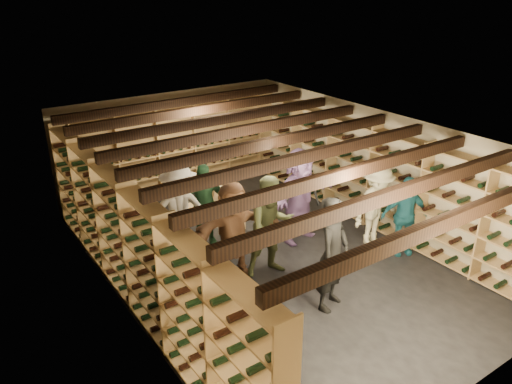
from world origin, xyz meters
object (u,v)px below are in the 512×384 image
object	(u,v)px
person_3	(376,206)
person_5	(233,231)
crate_stack_right	(194,212)
person_4	(404,216)
person_2	(271,227)
person_10	(204,205)
person_7	(232,209)
person_11	(299,195)
person_0	(196,295)
crate_loose	(232,228)
crate_stack_left	(221,201)
person_1	(333,254)
person_12	(302,193)
person_9	(180,213)

from	to	relation	value
person_3	person_5	size ratio (longest dim) A/B	0.92
crate_stack_right	person_4	size ratio (longest dim) A/B	0.34
person_2	person_10	distance (m)	1.65
person_7	person_10	bearing A→B (deg)	152.17
person_2	person_4	size ratio (longest dim) A/B	1.18
crate_stack_right	person_2	size ratio (longest dim) A/B	0.29
crate_stack_right	person_7	size ratio (longest dim) A/B	0.34
person_2	person_7	bearing A→B (deg)	105.30
person_3	person_11	size ratio (longest dim) A/B	0.86
person_0	person_11	distance (m)	3.47
crate_loose	person_3	size ratio (longest dim) A/B	0.31
crate_stack_left	person_1	xyz separation A→B (m)	(-0.26, -3.77, 0.59)
crate_stack_left	person_1	world-z (taller)	person_1
person_5	person_11	distance (m)	1.82
crate_stack_left	person_4	size ratio (longest dim) A/B	0.44
person_2	person_12	xyz separation A→B (m)	(1.56, 1.08, -0.15)
person_1	person_3	bearing A→B (deg)	1.93
person_9	person_10	world-z (taller)	person_9
person_0	person_12	bearing A→B (deg)	10.98
person_7	person_2	bearing A→B (deg)	-73.15
person_0	person_2	world-z (taller)	person_2
crate_loose	person_0	xyz separation A→B (m)	(-2.16, -2.54, 0.70)
crate_stack_right	person_10	bearing A→B (deg)	-106.20
person_1	person_3	size ratio (longest dim) A/B	1.15
person_1	person_10	distance (m)	2.96
person_0	person_9	world-z (taller)	person_9
person_0	person_12	distance (m)	4.00
person_1	person_9	world-z (taller)	person_1
person_7	person_9	world-z (taller)	person_9
person_12	person_10	bearing A→B (deg)	-178.89
crate_loose	person_12	size ratio (longest dim) A/B	0.33
person_1	person_9	xyz separation A→B (m)	(-1.26, 2.65, -0.01)
person_1	person_11	xyz separation A→B (m)	(0.97, 1.99, 0.01)
person_1	person_7	xyz separation A→B (m)	(-0.24, 2.51, -0.16)
person_3	person_12	distance (m)	1.55
crate_stack_right	crate_loose	size ratio (longest dim) A/B	1.06
crate_stack_left	person_3	distance (m)	3.33
crate_stack_right	crate_loose	bearing A→B (deg)	-68.42
person_10	person_11	bearing A→B (deg)	-12.62
person_1	person_9	bearing A→B (deg)	91.27
person_0	crate_loose	bearing A→B (deg)	31.24
crate_stack_left	person_1	distance (m)	3.83
person_0	person_2	xyz separation A→B (m)	(1.92, 0.88, 0.12)
person_7	person_11	xyz separation A→B (m)	(1.21, -0.52, 0.17)
person_9	crate_stack_right	bearing A→B (deg)	65.12
crate_stack_left	person_2	world-z (taller)	person_2
person_2	person_3	distance (m)	2.27
person_2	person_9	size ratio (longest dim) A/B	0.98
person_1	person_10	bearing A→B (deg)	78.54
person_7	crate_loose	bearing A→B (deg)	73.46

